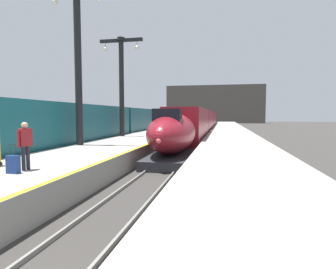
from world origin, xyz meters
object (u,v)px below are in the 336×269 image
highspeed_train_main (202,122)px  station_column_mid (78,51)px  regional_train_adjacent (117,123)px  passenger_near_edge (25,142)px  rolling_suitcase (13,164)px  station_column_far (121,77)px

highspeed_train_main → station_column_mid: bearing=-103.1°
highspeed_train_main → regional_train_adjacent: regional_train_adjacent is taller
highspeed_train_main → regional_train_adjacent: bearing=-121.0°
station_column_mid → passenger_near_edge: 9.60m
highspeed_train_main → rolling_suitcase: (-3.63, -33.78, -0.59)m
highspeed_train_main → passenger_near_edge: bearing=-96.2°
station_column_far → station_column_mid: bearing=-90.0°
rolling_suitcase → passenger_near_edge: bearing=86.4°
highspeed_train_main → passenger_near_edge: 33.42m
station_column_mid → rolling_suitcase: bearing=-74.9°
rolling_suitcase → station_column_mid: bearing=105.1°
regional_train_adjacent → station_column_far: (2.20, -4.28, 4.27)m
highspeed_train_main → rolling_suitcase: bearing=-96.1°
regional_train_adjacent → passenger_near_edge: 20.27m
highspeed_train_main → regional_train_adjacent: (-8.10, -13.46, 0.18)m
station_column_mid → station_column_far: bearing=90.0°
passenger_near_edge → regional_train_adjacent: bearing=102.8°
highspeed_train_main → rolling_suitcase: 33.98m
rolling_suitcase → regional_train_adjacent: bearing=102.4°
station_column_far → passenger_near_edge: size_ratio=5.24×
station_column_far → regional_train_adjacent: bearing=117.2°
station_column_mid → passenger_near_edge: bearing=-73.7°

